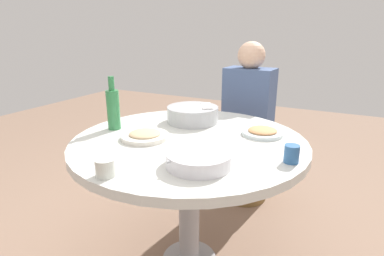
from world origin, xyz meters
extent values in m
cylinder|color=#99999E|center=(0.00, 0.00, 0.37)|extent=(0.11, 0.11, 0.67)
cylinder|color=silver|center=(0.00, 0.00, 0.72)|extent=(1.15, 1.15, 0.04)
cylinder|color=#B2B5BA|center=(-0.11, 0.26, 0.79)|extent=(0.30, 0.30, 0.09)
ellipsoid|color=white|center=(-0.11, 0.26, 0.79)|extent=(0.24, 0.24, 0.10)
cube|color=white|center=(-0.04, 0.31, 0.84)|extent=(0.12, 0.16, 0.01)
cylinder|color=silver|center=(0.18, -0.27, 0.77)|extent=(0.26, 0.26, 0.06)
cylinder|color=black|center=(0.18, -0.27, 0.77)|extent=(0.23, 0.23, 0.04)
cylinder|color=silver|center=(0.18, -0.27, 0.79)|extent=(0.15, 0.26, 0.01)
cylinder|color=silver|center=(-0.19, -0.10, 0.75)|extent=(0.24, 0.24, 0.02)
ellipsoid|color=#CDAF84|center=(-0.19, -0.10, 0.77)|extent=(0.16, 0.16, 0.03)
cylinder|color=silver|center=(0.31, 0.22, 0.75)|extent=(0.21, 0.21, 0.02)
ellipsoid|color=tan|center=(0.31, 0.22, 0.77)|extent=(0.15, 0.15, 0.03)
cylinder|color=#33854A|center=(-0.43, -0.04, 0.85)|extent=(0.07, 0.07, 0.21)
cylinder|color=#33854A|center=(-0.43, -0.04, 0.99)|extent=(0.03, 0.03, 0.07)
cylinder|color=#2E5F99|center=(0.50, -0.07, 0.78)|extent=(0.06, 0.06, 0.07)
cylinder|color=silver|center=(-0.08, -0.50, 0.78)|extent=(0.07, 0.07, 0.07)
cylinder|color=brown|center=(0.05, 0.84, 0.21)|extent=(0.34, 0.34, 0.42)
cube|color=#2D333D|center=(0.05, 0.84, 0.48)|extent=(0.34, 0.36, 0.12)
cube|color=#475D8A|center=(0.05, 0.84, 0.77)|extent=(0.35, 0.22, 0.46)
sphere|color=beige|center=(0.05, 0.84, 1.09)|extent=(0.19, 0.19, 0.19)
camera|label=1|loc=(0.66, -1.28, 1.26)|focal=28.94mm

